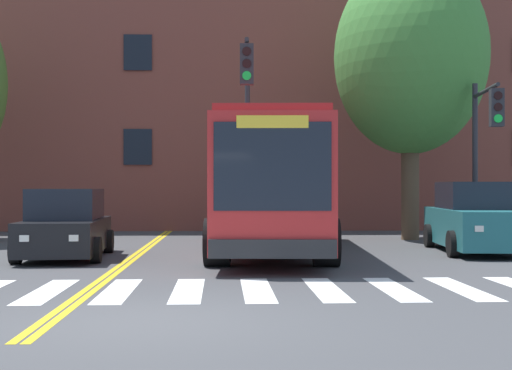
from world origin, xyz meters
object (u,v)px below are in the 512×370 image
at_px(car_teal_far_lane, 476,220).
at_px(traffic_light_near_corner, 484,135).
at_px(traffic_light_overhead, 247,108).
at_px(city_bus, 271,184).
at_px(car_black_near_lane, 66,226).
at_px(street_tree_curbside_large, 410,57).

height_order(car_teal_far_lane, traffic_light_near_corner, traffic_light_near_corner).
bearing_deg(traffic_light_near_corner, traffic_light_overhead, 176.99).
distance_m(city_bus, traffic_light_overhead, 2.67).
height_order(car_black_near_lane, traffic_light_near_corner, traffic_light_near_corner).
distance_m(city_bus, street_tree_curbside_large, 7.80).
bearing_deg(car_black_near_lane, city_bus, 13.46).
xyz_separation_m(city_bus, traffic_light_near_corner, (6.09, 1.11, 1.39)).
bearing_deg(street_tree_curbside_large, traffic_light_overhead, -151.10).
relative_size(city_bus, street_tree_curbside_large, 1.16).
xyz_separation_m(car_black_near_lane, traffic_light_near_corner, (11.14, 2.32, 2.42)).
distance_m(traffic_light_overhead, street_tree_curbside_large, 6.53).
xyz_separation_m(traffic_light_overhead, street_tree_curbside_large, (5.43, 3.00, 2.03)).
height_order(car_black_near_lane, traffic_light_overhead, traffic_light_overhead).
relative_size(car_black_near_lane, street_tree_curbside_large, 0.46).
relative_size(traffic_light_near_corner, traffic_light_overhead, 0.82).
height_order(car_black_near_lane, car_teal_far_lane, car_teal_far_lane).
xyz_separation_m(city_bus, car_black_near_lane, (-5.05, -1.21, -1.03)).
relative_size(car_teal_far_lane, traffic_light_near_corner, 1.03).
bearing_deg(traffic_light_overhead, traffic_light_near_corner, -3.01).
distance_m(car_teal_far_lane, traffic_light_overhead, 6.95).
distance_m(city_bus, traffic_light_near_corner, 6.34).
xyz_separation_m(car_teal_far_lane, traffic_light_overhead, (-6.03, 1.49, 3.12)).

